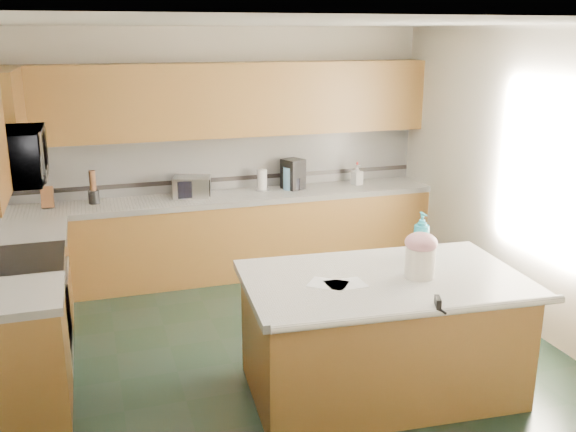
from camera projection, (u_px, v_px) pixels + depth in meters
name	position (u px, v px, depth m)	size (l,w,h in m)	color
floor	(284.00, 355.00, 5.43)	(4.60, 4.60, 0.00)	black
ceiling	(283.00, 23.00, 4.69)	(4.60, 4.60, 0.00)	white
wall_back	(222.00, 151.00, 7.18)	(4.60, 0.04, 2.70)	beige
wall_front	(433.00, 323.00, 2.93)	(4.60, 0.04, 2.70)	beige
wall_right	(531.00, 181.00, 5.74)	(0.04, 4.60, 2.70)	beige
back_base_cab	(230.00, 238.00, 7.14)	(4.60, 0.60, 0.86)	#3B230D
back_countertop	(229.00, 198.00, 7.02)	(4.60, 0.64, 0.06)	silver
back_upper_cab	(224.00, 100.00, 6.85)	(4.60, 0.33, 0.78)	#3B230D
back_backsplash	(223.00, 162.00, 7.19)	(4.60, 0.02, 0.63)	silver
back_accent_band	(224.00, 179.00, 7.24)	(4.60, 0.01, 0.05)	black
left_base_cab_rear	(35.00, 281.00, 5.91)	(0.60, 0.82, 0.86)	#3B230D
left_counter_rear	(30.00, 233.00, 5.78)	(0.64, 0.82, 0.06)	silver
left_base_cab_front	(23.00, 358.00, 4.51)	(0.60, 0.72, 0.86)	#3B230D
left_counter_front	(15.00, 297.00, 4.38)	(0.64, 0.72, 0.06)	silver
left_upper_cab_rear	(1.00, 115.00, 5.58)	(0.33, 1.09, 0.78)	#3B230D
range_body	(29.00, 314.00, 5.18)	(0.60, 0.76, 0.88)	#B7B7BC
range_oven_door	(68.00, 314.00, 5.28)	(0.02, 0.68, 0.55)	black
range_cooktop	(23.00, 260.00, 5.06)	(0.62, 0.78, 0.04)	black
range_handle	(67.00, 270.00, 5.18)	(0.02, 0.02, 0.66)	#B7B7BC
microwave	(10.00, 157.00, 4.83)	(0.73, 0.50, 0.41)	#B7B7BC
island_base	(381.00, 338.00, 4.81)	(1.93, 1.10, 0.86)	#3B230D
island_top	(383.00, 280.00, 4.68)	(2.03, 1.20, 0.06)	silver
island_bullnose	(424.00, 313.00, 4.13)	(0.06, 0.06, 2.03)	silver
treat_jar	(420.00, 262.00, 4.64)	(0.22, 0.22, 0.23)	white
treat_jar_lid	(421.00, 243.00, 4.60)	(0.24, 0.24, 0.15)	#D28994
treat_jar_knob	(422.00, 236.00, 4.58)	(0.03, 0.03, 0.08)	tan
treat_jar_knob_end_l	(417.00, 236.00, 4.57)	(0.04, 0.04, 0.04)	tan
treat_jar_knob_end_r	(426.00, 235.00, 4.59)	(0.04, 0.04, 0.04)	tan
soap_bottle_island	(421.00, 235.00, 5.02)	(0.14, 0.14, 0.37)	teal
paper_sheet_a	(346.00, 284.00, 4.53)	(0.27, 0.20, 0.00)	white
paper_sheet_b	(328.00, 284.00, 4.53)	(0.27, 0.20, 0.00)	white
clamp_body	(438.00, 304.00, 4.17)	(0.03, 0.11, 0.10)	black
clamp_handle	(443.00, 311.00, 4.11)	(0.02, 0.02, 0.07)	black
knife_block	(47.00, 197.00, 6.48)	(0.12, 0.10, 0.22)	#472814
utensil_crock	(94.00, 197.00, 6.65)	(0.11, 0.11, 0.14)	black
utensil_bundle	(93.00, 181.00, 6.60)	(0.07, 0.07, 0.21)	#472814
toaster_oven	(192.00, 187.00, 6.91)	(0.39, 0.26, 0.22)	#B7B7BC
toaster_oven_door	(194.00, 189.00, 6.80)	(0.35, 0.01, 0.18)	black
paper_towel	(262.00, 180.00, 7.19)	(0.11, 0.11, 0.24)	white
paper_towel_base	(262.00, 190.00, 7.22)	(0.16, 0.16, 0.01)	#B7B7BC
water_jug	(290.00, 178.00, 7.24)	(0.16, 0.16, 0.26)	#6DAAD7
water_jug_neck	(290.00, 165.00, 7.20)	(0.07, 0.07, 0.04)	#6DAAD7
coffee_maker	(293.00, 174.00, 7.26)	(0.20, 0.22, 0.34)	black
coffee_carafe	(294.00, 184.00, 7.24)	(0.14, 0.14, 0.14)	black
soap_bottle_back	(357.00, 175.00, 7.47)	(0.11, 0.11, 0.24)	white
soap_back_cap	(357.00, 163.00, 7.43)	(0.02, 0.02, 0.03)	red
window_light_proxy	(545.00, 170.00, 5.50)	(0.02, 1.40, 1.10)	white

